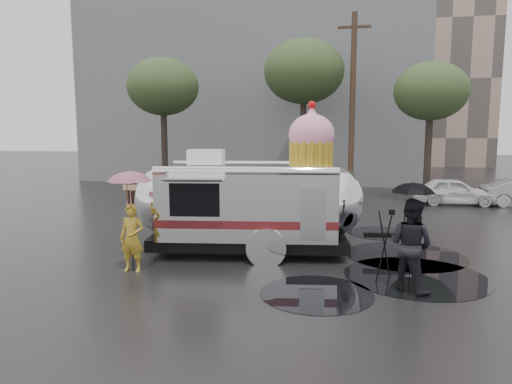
% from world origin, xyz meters
% --- Properties ---
extents(ground, '(120.00, 120.00, 0.00)m').
position_xyz_m(ground, '(0.00, 0.00, 0.00)').
color(ground, black).
rests_on(ground, ground).
extents(puddles, '(4.90, 8.13, 0.01)m').
position_xyz_m(puddles, '(3.21, 1.91, 0.00)').
color(puddles, black).
rests_on(puddles, ground).
extents(grey_building, '(22.00, 12.00, 13.00)m').
position_xyz_m(grey_building, '(-4.00, 24.00, 6.50)').
color(grey_building, '#5E5E63').
rests_on(grey_building, ground).
extents(utility_pole, '(1.60, 0.28, 9.00)m').
position_xyz_m(utility_pole, '(2.50, 14.00, 4.62)').
color(utility_pole, '#473323').
rests_on(utility_pole, ground).
extents(tree_left, '(3.64, 3.64, 6.95)m').
position_xyz_m(tree_left, '(-7.00, 13.00, 5.48)').
color(tree_left, '#382D26').
rests_on(tree_left, ground).
extents(tree_mid, '(4.20, 4.20, 8.03)m').
position_xyz_m(tree_mid, '(0.00, 15.00, 6.34)').
color(tree_mid, '#382D26').
rests_on(tree_mid, ground).
extents(tree_right, '(3.36, 3.36, 6.42)m').
position_xyz_m(tree_right, '(6.00, 13.00, 5.06)').
color(tree_right, '#382D26').
rests_on(tree_right, ground).
extents(barricade_row, '(4.30, 0.80, 1.00)m').
position_xyz_m(barricade_row, '(-5.55, 9.96, 0.52)').
color(barricade_row, '#473323').
rests_on(barricade_row, ground).
extents(airstream_trailer, '(7.62, 3.46, 4.12)m').
position_xyz_m(airstream_trailer, '(-0.38, 2.41, 1.45)').
color(airstream_trailer, silver).
rests_on(airstream_trailer, ground).
extents(person_left, '(0.57, 0.38, 1.59)m').
position_xyz_m(person_left, '(-2.82, 0.23, 0.80)').
color(person_left, gold).
rests_on(person_left, ground).
extents(umbrella_pink, '(1.24, 1.24, 2.39)m').
position_xyz_m(umbrella_pink, '(-2.82, 0.23, 1.97)').
color(umbrella_pink, pink).
rests_on(umbrella_pink, ground).
extents(person_right, '(1.04, 0.97, 1.92)m').
position_xyz_m(person_right, '(3.37, 0.00, 0.96)').
color(person_right, black).
rests_on(person_right, ground).
extents(umbrella_black, '(1.06, 1.06, 2.27)m').
position_xyz_m(umbrella_black, '(3.37, 0.00, 1.91)').
color(umbrella_black, black).
rests_on(umbrella_black, ground).
extents(tripod, '(0.61, 0.65, 1.59)m').
position_xyz_m(tripod, '(3.04, 0.57, 0.96)').
color(tripod, black).
rests_on(tripod, ground).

